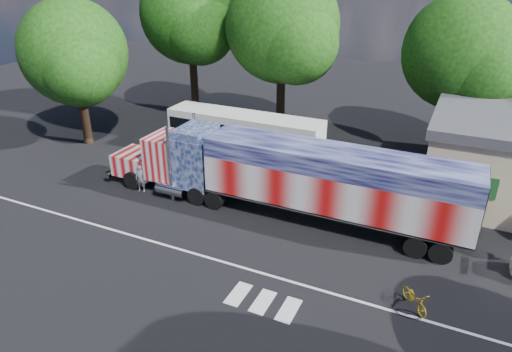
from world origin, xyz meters
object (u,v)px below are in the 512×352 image
at_px(coach_bus, 244,136).
at_px(woman, 141,178).
at_px(tree_n_mid, 284,27).
at_px(tree_nw_a, 191,14).
at_px(bicycle, 415,299).
at_px(tree_w_a, 75,53).
at_px(semi_truck, 286,176).
at_px(tree_ne_a, 463,53).

bearing_deg(coach_bus, woman, -114.77).
height_order(tree_n_mid, tree_nw_a, tree_nw_a).
bearing_deg(bicycle, tree_w_a, 121.51).
height_order(coach_bus, woman, coach_bus).
bearing_deg(semi_truck, tree_n_mid, 113.27).
bearing_deg(semi_truck, tree_ne_a, 62.86).
relative_size(semi_truck, coach_bus, 1.91).
relative_size(coach_bus, tree_ne_a, 1.00).
relative_size(bicycle, tree_ne_a, 0.15).
bearing_deg(tree_w_a, semi_truck, -11.68).
bearing_deg(coach_bus, tree_n_mid, 86.80).
relative_size(bicycle, tree_w_a, 0.16).
relative_size(woman, tree_nw_a, 0.13).
height_order(semi_truck, bicycle, semi_truck).
height_order(tree_w_a, tree_n_mid, tree_n_mid).
xyz_separation_m(tree_n_mid, tree_nw_a, (-9.26, 1.23, 0.44)).
distance_m(bicycle, tree_ne_a, 21.11).
distance_m(semi_truck, bicycle, 9.64).
height_order(bicycle, tree_ne_a, tree_ne_a).
height_order(bicycle, tree_n_mid, tree_n_mid).
distance_m(coach_bus, tree_ne_a, 16.84).
bearing_deg(tree_nw_a, woman, -70.69).
relative_size(semi_truck, bicycle, 12.57).
relative_size(coach_bus, tree_nw_a, 0.86).
relative_size(tree_ne_a, tree_nw_a, 0.85).
height_order(coach_bus, bicycle, coach_bus).
bearing_deg(semi_truck, tree_nw_a, 136.45).
xyz_separation_m(bicycle, tree_nw_a, (-22.69, 19.12, 8.71)).
height_order(semi_truck, tree_ne_a, tree_ne_a).
distance_m(semi_truck, tree_nw_a, 21.44).
distance_m(tree_n_mid, tree_ne_a, 13.33).
height_order(woman, tree_ne_a, tree_ne_a).
bearing_deg(tree_nw_a, tree_w_a, -110.80).
bearing_deg(tree_n_mid, bicycle, -53.10).
bearing_deg(coach_bus, bicycle, -39.92).
xyz_separation_m(coach_bus, tree_ne_a, (13.46, 8.40, 5.65)).
distance_m(semi_truck, coach_bus, 8.73).
bearing_deg(bicycle, semi_truck, 107.40).
xyz_separation_m(coach_bus, tree_n_mid, (0.36, 6.35, 6.97)).
bearing_deg(bicycle, tree_nw_a, 100.01).
height_order(woman, tree_nw_a, tree_nw_a).
xyz_separation_m(semi_truck, woman, (-9.40, -1.25, -1.56)).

